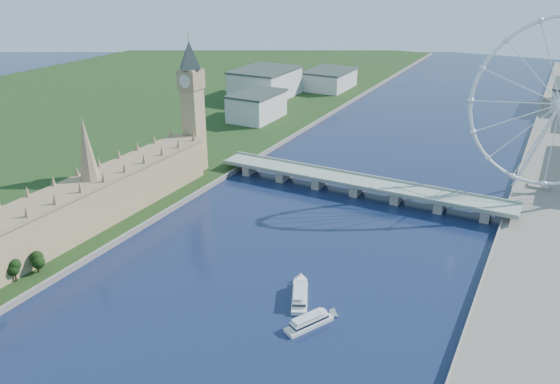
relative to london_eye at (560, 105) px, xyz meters
The scene contains 7 objects.
parliament_range 313.29m from the london_eye, 143.26° to the right, with size 24.00×200.00×70.00m.
big_ben 259.68m from the london_eye, 162.73° to the right, with size 20.02×20.02×110.00m.
westminster_bridge 145.38m from the london_eye, 155.34° to the right, with size 220.00×22.00×9.50m.
london_eye is the anchor object (origin of this frame).
city_skyline 226.06m from the london_eye, 111.50° to the left, with size 505.00×280.00×32.00m.
tour_boat_near 230.71m from the london_eye, 116.49° to the right, with size 7.93×30.98×6.86m, color white, non-canonical shape.
tour_boat_far 240.87m from the london_eye, 111.60° to the right, with size 7.05×27.68×6.10m, color silver, non-canonical shape.
Camera 1 is at (120.25, -51.71, 158.21)m, focal length 35.00 mm.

